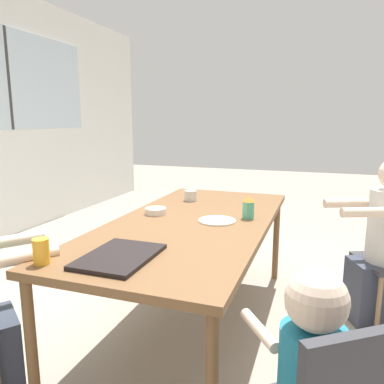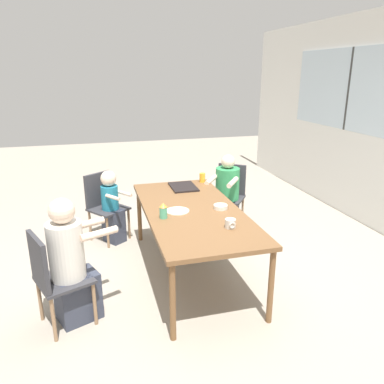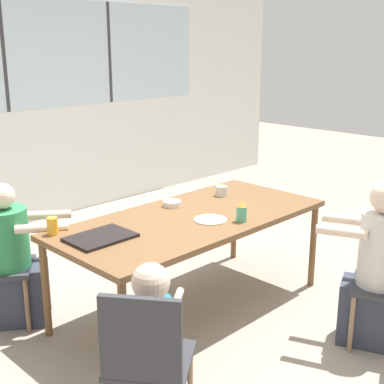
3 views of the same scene
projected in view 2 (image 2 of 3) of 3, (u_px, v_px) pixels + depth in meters
name	position (u px, v px, depth m)	size (l,w,h in m)	color
ground_plane	(192.00, 273.00, 3.97)	(16.00, 16.00, 0.00)	gray
dining_table	(192.00, 214.00, 3.77)	(2.02, 0.93, 0.72)	brown
chair_for_woman_green_shirt	(52.00, 274.00, 2.99)	(0.52, 0.52, 0.84)	#333338
chair_for_man_blue_shirt	(230.00, 190.00, 5.08)	(0.56, 0.56, 0.84)	#333338
chair_for_toddler	(103.00, 201.00, 4.67)	(0.56, 0.56, 0.84)	#333338
person_woman_green_shirt	(72.00, 266.00, 3.08)	(0.46, 0.58, 1.11)	#333847
person_man_blue_shirt	(226.00, 197.00, 4.95)	(0.64, 0.58, 1.02)	#333847
person_toddler	(112.00, 208.00, 4.59)	(0.42, 0.38, 0.91)	#333847
food_tray_dark	(183.00, 187.00, 4.44)	(0.40, 0.29, 0.02)	black
coffee_mug	(230.00, 224.00, 3.29)	(0.10, 0.09, 0.08)	beige
sippy_cup	(163.00, 210.00, 3.50)	(0.08, 0.08, 0.15)	#4CA57F
juice_glass	(202.00, 178.00, 4.65)	(0.07, 0.07, 0.11)	gold
bowl_white_shallow	(221.00, 207.00, 3.75)	(0.14, 0.14, 0.04)	silver
plate_tortillas	(178.00, 211.00, 3.69)	(0.23, 0.23, 0.01)	beige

